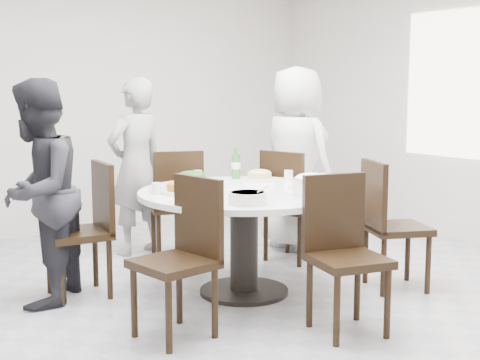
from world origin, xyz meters
TOP-DOWN VIEW (x-y plane):
  - floor at (0.00, 0.00)m, footprint 6.00×6.00m
  - wall_back at (0.00, 3.00)m, footprint 6.00×0.01m
  - dining_table at (0.31, 0.28)m, footprint 1.50×1.50m
  - chair_ne at (1.20, 0.79)m, footprint 0.53×0.53m
  - chair_n at (0.41, 1.42)m, footprint 0.54×0.54m
  - chair_nw at (-0.68, 0.90)m, footprint 0.47×0.47m
  - chair_sw at (-0.53, -0.18)m, footprint 0.47×0.47m
  - chair_s at (0.37, -0.72)m, footprint 0.51×0.51m
  - chair_se at (1.29, -0.28)m, footprint 0.56×0.56m
  - diner_right at (1.48, 1.09)m, footprint 0.64×0.88m
  - diner_middle at (0.22, 1.77)m, footprint 0.62×0.46m
  - diner_left at (-0.95, 0.90)m, footprint 0.93×0.95m
  - dish_greens at (0.19, 0.79)m, footprint 0.28×0.28m
  - dish_pale at (0.68, 0.59)m, footprint 0.24×0.24m
  - dish_orange at (-0.12, 0.41)m, footprint 0.27×0.27m
  - dish_redbrown at (0.74, 0.09)m, footprint 0.29×0.29m
  - dish_tofu at (-0.15, 0.06)m, footprint 0.25×0.25m
  - rice_bowl at (0.58, -0.14)m, footprint 0.26×0.26m
  - soup_bowl at (0.02, -0.17)m, footprint 0.24×0.24m
  - beverage_bottle at (0.61, 0.81)m, footprint 0.07×0.07m
  - tea_cups at (0.29, 0.92)m, footprint 0.07×0.07m
  - chopsticks at (0.32, 0.91)m, footprint 0.24×0.04m

SIDE VIEW (x-z plane):
  - floor at x=0.00m, z-range -0.01..0.01m
  - dining_table at x=0.31m, z-range 0.00..0.75m
  - chair_ne at x=1.20m, z-range 0.00..0.95m
  - chair_n at x=0.41m, z-range 0.00..0.95m
  - chair_nw at x=-0.68m, z-range 0.00..0.95m
  - chair_sw at x=-0.53m, z-range 0.00..0.95m
  - chair_s at x=0.37m, z-range 0.00..0.95m
  - chair_se at x=1.29m, z-range 0.00..0.95m
  - chopsticks at x=0.32m, z-range 0.75..0.76m
  - diner_left at x=-0.95m, z-range 0.00..1.54m
  - diner_middle at x=0.22m, z-range 0.00..1.56m
  - dish_tofu at x=-0.15m, z-range 0.75..0.81m
  - dish_pale at x=0.68m, z-range 0.75..0.81m
  - dish_greens at x=0.19m, z-range 0.75..0.82m
  - dish_redbrown at x=0.74m, z-range 0.75..0.82m
  - dish_orange at x=-0.12m, z-range 0.75..0.82m
  - soup_bowl at x=0.02m, z-range 0.75..0.83m
  - tea_cups at x=0.29m, z-range 0.75..0.83m
  - rice_bowl at x=0.58m, z-range 0.75..0.86m
  - diner_right at x=1.48m, z-range 0.00..1.66m
  - beverage_bottle at x=0.61m, z-range 0.75..1.00m
  - wall_back at x=0.00m, z-range 0.00..2.80m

